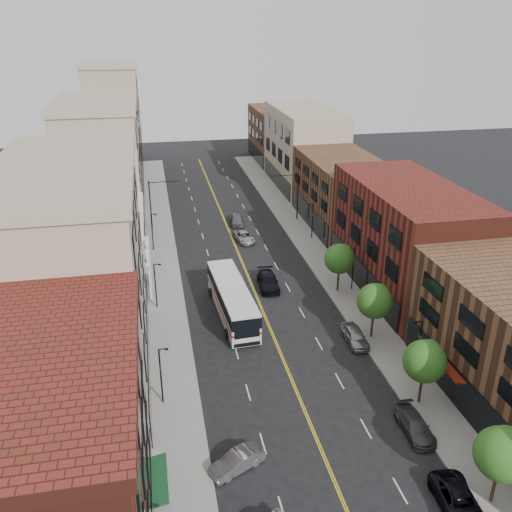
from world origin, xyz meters
TOP-DOWN VIEW (x-y plane):
  - ground at (0.00, 0.00)m, footprint 220.00×220.00m
  - sidewalk_left at (-10.00, 35.00)m, footprint 4.00×110.00m
  - sidewalk_right at (10.00, 35.00)m, footprint 4.00×110.00m
  - bldg_l_redbrick at (-17.00, -6.00)m, footprint 10.00×16.00m
  - bldg_l_tanoffice at (-17.00, 13.00)m, footprint 10.00×22.00m
  - bldg_l_white at (-17.00, 31.00)m, footprint 10.00×14.00m
  - bldg_l_far_a at (-17.00, 48.00)m, footprint 10.00×20.00m
  - bldg_l_far_b at (-17.00, 68.00)m, footprint 10.00×20.00m
  - bldg_l_far_c at (-17.00, 86.00)m, footprint 10.00×16.00m
  - bldg_r_mid at (17.00, 24.00)m, footprint 10.00×22.00m
  - bldg_r_far_a at (17.00, 45.00)m, footprint 10.00×20.00m
  - bldg_r_far_b at (17.00, 66.00)m, footprint 10.00×22.00m
  - bldg_r_far_c at (17.00, 86.00)m, footprint 10.00×18.00m
  - tree_r_0 at (9.39, -5.93)m, footprint 3.40×3.40m
  - tree_r_1 at (9.39, 4.07)m, footprint 3.40×3.40m
  - tree_r_2 at (9.39, 14.07)m, footprint 3.40×3.40m
  - tree_r_3 at (9.39, 24.07)m, footprint 3.40×3.40m
  - lamp_l_1 at (-10.95, 8.00)m, footprint 0.81×0.55m
  - lamp_l_2 at (-10.95, 24.00)m, footprint 0.81×0.55m
  - lamp_l_3 at (-10.95, 40.00)m, footprint 0.81×0.55m
  - lamp_r_1 at (10.95, 8.00)m, footprint 0.81×0.55m
  - lamp_r_2 at (10.95, 24.00)m, footprint 0.81×0.55m
  - lamp_r_3 at (10.95, 40.00)m, footprint 0.81×0.55m
  - signal_mast_left at (-10.27, 48.00)m, footprint 4.49×0.18m
  - signal_mast_right at (10.27, 48.00)m, footprint 4.49×0.18m
  - city_bus at (-3.29, 21.02)m, footprint 3.77×13.43m
  - car_angle_b at (-6.26, -0.04)m, footprint 4.20×2.97m
  - car_parked_near at (6.86, -6.22)m, footprint 2.84×5.31m
  - car_parked_mid at (7.40, 0.94)m, footprint 1.90×4.56m
  - car_parked_far at (7.40, 13.47)m, footprint 1.80×4.42m
  - car_lane_behind at (-2.10, 28.00)m, footprint 2.23×4.80m
  - car_lane_a at (1.74, 26.43)m, footprint 2.50×5.47m
  - car_lane_b at (1.50, 40.95)m, footprint 2.72×4.91m
  - car_lane_c at (1.58, 47.79)m, footprint 2.30×4.79m

SIDE VIEW (x-z plane):
  - ground at x=0.00m, z-range 0.00..0.00m
  - sidewalk_left at x=-10.00m, z-range 0.00..0.15m
  - sidewalk_right at x=10.00m, z-range 0.00..0.15m
  - car_lane_b at x=1.50m, z-range 0.00..1.30m
  - car_angle_b at x=-6.26m, z-range 0.00..1.31m
  - car_parked_mid at x=7.40m, z-range 0.00..1.32m
  - car_parked_near at x=6.86m, z-range 0.00..1.42m
  - car_parked_far at x=7.40m, z-range 0.00..1.50m
  - car_lane_behind at x=-2.10m, z-range 0.00..1.52m
  - car_lane_a at x=1.74m, z-range 0.00..1.55m
  - car_lane_c at x=1.58m, z-range 0.00..1.58m
  - city_bus at x=-3.29m, z-range 0.28..3.69m
  - lamp_l_1 at x=-10.95m, z-range 0.45..5.50m
  - lamp_l_2 at x=-10.95m, z-range 0.45..5.50m
  - lamp_l_3 at x=-10.95m, z-range 0.45..5.50m
  - lamp_r_1 at x=10.95m, z-range 0.45..5.50m
  - lamp_r_2 at x=10.95m, z-range 0.45..5.50m
  - lamp_r_3 at x=10.95m, z-range 0.45..5.50m
  - bldg_l_white at x=-17.00m, z-range 0.00..8.00m
  - tree_r_0 at x=9.39m, z-range 1.33..6.92m
  - tree_r_1 at x=9.39m, z-range 1.33..6.92m
  - tree_r_2 at x=9.39m, z-range 1.33..6.92m
  - tree_r_3 at x=9.39m, z-range 1.33..6.92m
  - signal_mast_left at x=-10.27m, z-range 1.05..8.25m
  - signal_mast_right at x=10.27m, z-range 1.05..8.25m
  - bldg_r_far_a at x=17.00m, z-range 0.00..10.00m
  - bldg_r_far_c at x=17.00m, z-range 0.00..11.00m
  - bldg_r_mid at x=17.00m, z-range 0.00..12.00m
  - bldg_l_redbrick at x=-17.00m, z-range 0.00..14.00m
  - bldg_r_far_b at x=17.00m, z-range 0.00..14.00m
  - bldg_l_far_b at x=-17.00m, z-range 0.00..15.00m
  - bldg_l_tanoffice at x=-17.00m, z-range 0.00..18.00m
  - bldg_l_far_a at x=-17.00m, z-range 0.00..18.00m
  - bldg_l_far_c at x=-17.00m, z-range 0.00..20.00m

